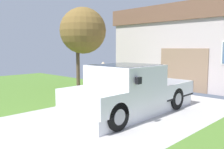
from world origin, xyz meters
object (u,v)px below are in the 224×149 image
handbag (97,103)px  front_yard_tree (81,30)px  person_with_hat (103,81)px  house_with_garage (201,46)px  pickup_truck (127,92)px

handbag → front_yard_tree: front_yard_tree is taller
front_yard_tree → person_with_hat: bearing=-27.4°
person_with_hat → front_yard_tree: 5.00m
person_with_hat → house_with_garage: 8.38m
pickup_truck → front_yard_tree: (-5.41, 2.31, 2.48)m
house_with_garage → front_yard_tree: house_with_garage is taller
pickup_truck → person_with_hat: person_with_hat is taller
house_with_garage → person_with_hat: bearing=-90.5°
pickup_truck → house_with_garage: bearing=-81.9°
house_with_garage → pickup_truck: bearing=-80.8°
person_with_hat → front_yard_tree: front_yard_tree is taller
pickup_truck → handbag: 1.74m
pickup_truck → house_with_garage: house_with_garage is taller
house_with_garage → front_yard_tree: size_ratio=2.08×
pickup_truck → handbag: pickup_truck is taller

